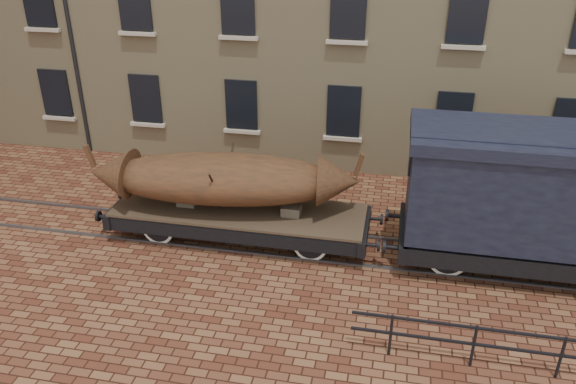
# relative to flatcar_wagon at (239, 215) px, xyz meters

# --- Properties ---
(ground) EXTENTS (90.00, 90.00, 0.00)m
(ground) POSITION_rel_flatcar_wagon_xyz_m (1.23, -0.00, -0.72)
(ground) COLOR #4E2417
(rail_track) EXTENTS (30.00, 1.52, 0.06)m
(rail_track) POSITION_rel_flatcar_wagon_xyz_m (1.23, -0.00, -0.69)
(rail_track) COLOR #59595E
(rail_track) RESTS_ON ground
(flatcar_wagon) EXTENTS (7.68, 2.08, 1.16)m
(flatcar_wagon) POSITION_rel_flatcar_wagon_xyz_m (0.00, 0.00, 0.00)
(flatcar_wagon) COLOR #413724
(flatcar_wagon) RESTS_ON ground
(iron_boat) EXTENTS (7.32, 2.74, 1.73)m
(iron_boat) POSITION_rel_flatcar_wagon_xyz_m (-0.40, -0.00, 1.06)
(iron_boat) COLOR brown
(iron_boat) RESTS_ON flatcar_wagon
(goods_van) EXTENTS (7.05, 2.57, 3.65)m
(goods_van) POSITION_rel_flatcar_wagon_xyz_m (7.43, -0.00, 1.56)
(goods_van) COLOR black
(goods_van) RESTS_ON ground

